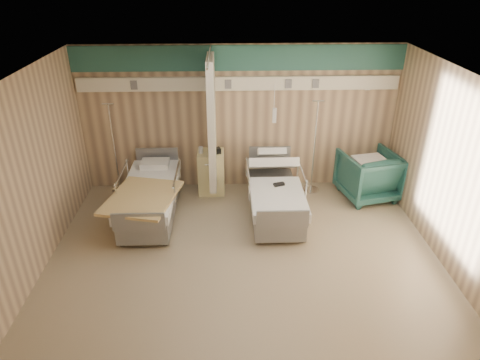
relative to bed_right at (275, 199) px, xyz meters
name	(u,v)px	position (x,y,z in m)	size (l,w,h in m)	color
ground	(244,259)	(-0.60, -1.30, -0.32)	(6.00, 5.00, 0.00)	gray
room_walls	(242,141)	(-0.63, -1.05, 1.55)	(6.04, 5.04, 2.82)	tan
bed_right	(275,199)	(0.00, 0.00, 0.00)	(1.00, 2.16, 0.63)	white
bed_left	(151,201)	(-2.20, 0.00, 0.00)	(1.00, 2.16, 0.63)	white
bedside_cabinet	(211,172)	(-1.15, 0.90, 0.11)	(0.50, 0.48, 0.85)	#F1E197
visitor_armchair	(368,175)	(1.85, 0.60, 0.14)	(0.98, 1.01, 0.92)	#20514B
waffle_blanket	(372,152)	(1.85, 0.59, 0.63)	(0.58, 0.51, 0.06)	white
iv_stand_right	(312,173)	(0.83, 0.87, 0.06)	(0.33, 0.33, 1.85)	silver
iv_stand_left	(118,174)	(-2.98, 0.97, 0.05)	(0.32, 0.32, 1.81)	silver
call_remote	(279,184)	(0.05, -0.07, 0.34)	(0.19, 0.08, 0.04)	black
tan_blanket	(142,197)	(-2.24, -0.46, 0.34)	(1.03, 1.29, 0.04)	tan
toiletry_bag	(215,151)	(-1.06, 0.83, 0.59)	(0.20, 0.13, 0.11)	black
white_cup	(201,150)	(-1.33, 0.87, 0.60)	(0.09, 0.09, 0.12)	white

